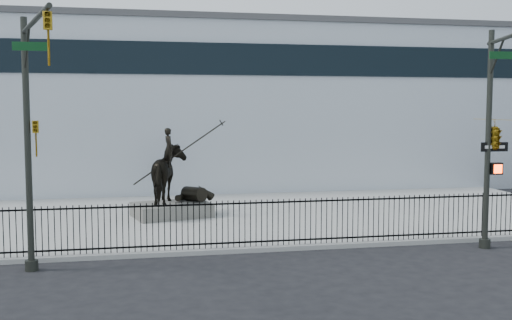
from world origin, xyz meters
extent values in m
plane|color=black|center=(0.00, 0.00, 0.00)|extent=(120.00, 120.00, 0.00)
cube|color=#9B9B98|center=(0.00, 7.00, 0.07)|extent=(30.00, 12.00, 0.15)
cube|color=silver|center=(0.00, 20.00, 4.50)|extent=(44.00, 14.00, 9.00)
cube|color=black|center=(0.00, 1.25, 0.30)|extent=(22.00, 0.05, 0.05)
cube|color=black|center=(0.00, 1.25, 1.55)|extent=(22.00, 0.05, 0.05)
cube|color=black|center=(0.00, 1.25, 0.90)|extent=(22.00, 0.03, 1.50)
cube|color=#4F4D48|center=(-2.72, 7.07, 0.43)|extent=(3.37, 2.72, 0.55)
imported|color=black|center=(-2.72, 7.07, 1.88)|extent=(2.53, 2.77, 2.35)
imported|color=black|center=(-2.81, 7.05, 2.95)|extent=(0.52, 0.66, 1.59)
cylinder|color=black|center=(-2.41, 7.15, 2.71)|extent=(3.67, 1.02, 2.39)
cylinder|color=#262923|center=(-7.00, 0.20, 0.15)|extent=(0.36, 0.36, 0.30)
cylinder|color=#262923|center=(-7.00, 0.20, 3.50)|extent=(0.18, 0.18, 7.00)
cylinder|color=#262923|center=(-6.40, -1.92, 6.60)|extent=(1.47, 4.84, 0.12)
imported|color=#BA8E14|center=(-5.80, -4.05, 5.97)|extent=(0.18, 0.22, 1.10)
imported|color=#BA8E14|center=(-6.78, 0.20, 3.70)|extent=(0.16, 0.20, 1.00)
cube|color=#0C3F19|center=(-6.64, -1.00, 6.10)|extent=(0.90, 0.03, 0.22)
cylinder|color=#262923|center=(7.00, 0.20, 0.15)|extent=(0.36, 0.36, 0.30)
cylinder|color=#262923|center=(7.00, 0.20, 3.50)|extent=(0.18, 0.18, 7.00)
imported|color=#BA8E14|center=(7.22, 0.20, 3.70)|extent=(0.53, 2.48, 1.00)
cube|color=#0C3F19|center=(6.64, -1.00, 6.10)|extent=(0.90, 0.03, 0.22)
cube|color=black|center=(7.28, 0.15, 2.60)|extent=(0.38, 0.22, 0.38)
cube|color=#FF2D05|center=(7.28, 0.03, 2.60)|extent=(0.28, 0.02, 0.28)
cube|color=black|center=(7.20, 0.15, 3.30)|extent=(0.95, 0.03, 0.30)
camera|label=1|loc=(-4.03, -17.13, 4.54)|focal=42.00mm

